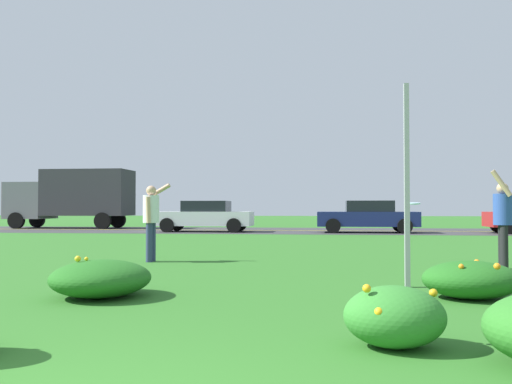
# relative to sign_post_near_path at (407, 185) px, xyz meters

# --- Properties ---
(ground_plane) EXTENTS (120.00, 120.00, 0.00)m
(ground_plane) POSITION_rel_sign_post_near_path_xyz_m (-2.76, 6.65, -1.48)
(ground_plane) COLOR #2D6B23
(highway_strip) EXTENTS (120.00, 7.82, 0.01)m
(highway_strip) POSITION_rel_sign_post_near_path_xyz_m (-2.76, 19.33, -1.47)
(highway_strip) COLOR #38383A
(highway_strip) RESTS_ON ground
(highway_center_stripe) EXTENTS (120.00, 0.16, 0.00)m
(highway_center_stripe) POSITION_rel_sign_post_near_path_xyz_m (-2.76, 19.33, -1.47)
(highway_center_stripe) COLOR yellow
(highway_center_stripe) RESTS_ON ground
(daylily_clump_front_right) EXTENTS (1.21, 1.03, 0.50)m
(daylily_clump_front_right) POSITION_rel_sign_post_near_path_xyz_m (0.65, -0.92, -1.24)
(daylily_clump_front_right) COLOR #23661E
(daylily_clump_front_right) RESTS_ON ground
(daylily_clump_front_center) EXTENTS (1.27, 1.38, 0.54)m
(daylily_clump_front_center) POSITION_rel_sign_post_near_path_xyz_m (-4.05, -1.36, -1.24)
(daylily_clump_front_center) COLOR #23661E
(daylily_clump_front_center) RESTS_ON ground
(daylily_clump_front_left) EXTENTS (0.84, 0.74, 0.54)m
(daylily_clump_front_left) POSITION_rel_sign_post_near_path_xyz_m (-0.62, -3.55, -1.22)
(daylily_clump_front_left) COLOR #337F2D
(daylily_clump_front_left) RESTS_ON ground
(sign_post_near_path) EXTENTS (0.07, 0.10, 2.95)m
(sign_post_near_path) POSITION_rel_sign_post_near_path_xyz_m (0.00, 0.00, 0.00)
(sign_post_near_path) COLOR #93969B
(sign_post_near_path) RESTS_ON ground
(person_thrower_white_shirt) EXTENTS (0.55, 0.50, 1.67)m
(person_thrower_white_shirt) POSITION_rel_sign_post_near_path_xyz_m (-4.83, 3.23, -0.51)
(person_thrower_white_shirt) COLOR silver
(person_thrower_white_shirt) RESTS_ON ground
(person_catcher_blue_shirt) EXTENTS (0.44, 0.50, 1.85)m
(person_catcher_blue_shirt) POSITION_rel_sign_post_near_path_xyz_m (2.12, 2.62, -0.51)
(person_catcher_blue_shirt) COLOR #2D4C9E
(person_catcher_blue_shirt) RESTS_ON ground
(frisbee_pale_blue) EXTENTS (0.27, 0.27, 0.05)m
(frisbee_pale_blue) POSITION_rel_sign_post_near_path_xyz_m (0.51, 2.77, -0.25)
(frisbee_pale_blue) COLOR #ADD6E5
(car_navy_center_left) EXTENTS (4.50, 2.00, 1.45)m
(car_navy_center_left) POSITION_rel_sign_post_near_path_xyz_m (0.78, 17.57, -0.74)
(car_navy_center_left) COLOR navy
(car_navy_center_left) RESTS_ON ground
(car_white_center_right) EXTENTS (4.50, 2.00, 1.45)m
(car_white_center_right) POSITION_rel_sign_post_near_path_xyz_m (-6.76, 17.57, -0.74)
(car_white_center_right) COLOR silver
(car_white_center_right) RESTS_ON ground
(box_truck_gray) EXTENTS (6.70, 2.46, 3.20)m
(box_truck_gray) POSITION_rel_sign_post_near_path_xyz_m (-14.96, 21.09, 0.33)
(box_truck_gray) COLOR slate
(box_truck_gray) RESTS_ON ground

